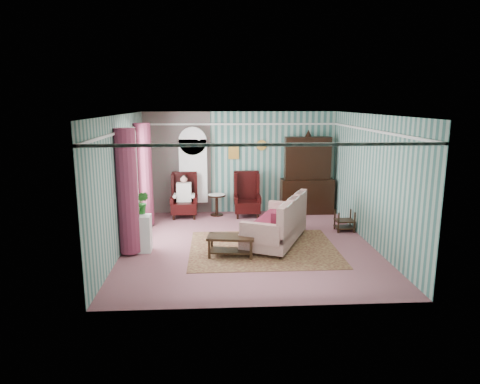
{
  "coord_description": "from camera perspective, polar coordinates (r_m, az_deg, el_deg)",
  "views": [
    {
      "loc": [
        -0.74,
        -9.19,
        3.16
      ],
      "look_at": [
        -0.16,
        0.6,
        1.09
      ],
      "focal_mm": 32.0,
      "sensor_mm": 36.0,
      "label": 1
    }
  ],
  "objects": [
    {
      "name": "seated_woman",
      "position": [
        11.95,
        -7.45,
        -0.62
      ],
      "size": [
        0.44,
        0.4,
        1.18
      ],
      "primitive_type": null,
      "color": "silver",
      "rests_on": "floor"
    },
    {
      "name": "round_side_table",
      "position": [
        12.13,
        -3.12,
        -1.75
      ],
      "size": [
        0.5,
        0.5,
        0.6
      ],
      "primitive_type": "cylinder",
      "color": "black",
      "rests_on": "floor"
    },
    {
      "name": "potted_plant_b",
      "position": [
        9.4,
        -12.88,
        -1.4
      ],
      "size": [
        0.32,
        0.29,
        0.5
      ],
      "primitive_type": "imported",
      "rotation": [
        0.0,
        0.0,
        -0.27
      ],
      "color": "#19521D",
      "rests_on": "plant_stand"
    },
    {
      "name": "wingback_left",
      "position": [
        11.94,
        -7.46,
        -0.45
      ],
      "size": [
        0.76,
        0.8,
        1.25
      ],
      "primitive_type": "cube",
      "color": "black",
      "rests_on": "floor"
    },
    {
      "name": "rug",
      "position": [
        9.49,
        3.11,
        -7.53
      ],
      "size": [
        3.2,
        2.6,
        0.01
      ],
      "primitive_type": "cube",
      "color": "#521B24",
      "rests_on": "floor"
    },
    {
      "name": "plant_stand",
      "position": [
        9.45,
        -13.42,
        -5.41
      ],
      "size": [
        0.55,
        0.35,
        0.8
      ],
      "primitive_type": "cube",
      "color": "white",
      "rests_on": "floor"
    },
    {
      "name": "sofa",
      "position": [
        9.75,
        4.7,
        -4.12
      ],
      "size": [
        1.82,
        2.41,
        0.95
      ],
      "primitive_type": "cube",
      "rotation": [
        0.0,
        0.0,
        1.15
      ],
      "color": "beige",
      "rests_on": "floor"
    },
    {
      "name": "wingback_right",
      "position": [
        11.94,
        0.95,
        -0.35
      ],
      "size": [
        0.76,
        0.8,
        1.25
      ],
      "primitive_type": "cube",
      "color": "black",
      "rests_on": "floor"
    },
    {
      "name": "nest_table",
      "position": [
        10.97,
        13.76,
        -3.72
      ],
      "size": [
        0.45,
        0.38,
        0.54
      ],
      "primitive_type": "cube",
      "color": "black",
      "rests_on": "floor"
    },
    {
      "name": "potted_plant_c",
      "position": [
        9.42,
        -13.83,
        -1.66
      ],
      "size": [
        0.29,
        0.29,
        0.42
      ],
      "primitive_type": "imported",
      "rotation": [
        0.0,
        0.0,
        0.32
      ],
      "color": "#1A551F",
      "rests_on": "plant_stand"
    },
    {
      "name": "floor",
      "position": [
        9.74,
        1.14,
        -7.02
      ],
      "size": [
        6.0,
        6.0,
        0.0
      ],
      "primitive_type": "plane",
      "color": "#98585D",
      "rests_on": "ground"
    },
    {
      "name": "coffee_table",
      "position": [
        8.98,
        -1.22,
        -7.2
      ],
      "size": [
        1.03,
        0.62,
        0.44
      ],
      "primitive_type": "cube",
      "rotation": [
        0.0,
        0.0,
        -0.13
      ],
      "color": "black",
      "rests_on": "floor"
    },
    {
      "name": "room_shell",
      "position": [
        9.43,
        -2.64,
        4.87
      ],
      "size": [
        5.53,
        6.02,
        2.91
      ],
      "color": "#3B6C63",
      "rests_on": "ground"
    },
    {
      "name": "dresser_hutch",
      "position": [
        12.36,
        8.99,
        2.54
      ],
      "size": [
        1.5,
        0.56,
        2.36
      ],
      "primitive_type": "cube",
      "color": "black",
      "rests_on": "floor"
    },
    {
      "name": "floral_armchair",
      "position": [
        10.3,
        5.61,
        -3.12
      ],
      "size": [
        1.13,
        1.08,
        1.0
      ],
      "primitive_type": "cube",
      "rotation": [
        0.0,
        0.0,
        1.02
      ],
      "color": "beige",
      "rests_on": "floor"
    },
    {
      "name": "bookcase",
      "position": [
        12.21,
        -6.22,
        2.22
      ],
      "size": [
        0.8,
        0.28,
        2.24
      ],
      "primitive_type": "cube",
      "color": "silver",
      "rests_on": "floor"
    },
    {
      "name": "potted_plant_a",
      "position": [
        9.24,
        -13.86,
        -1.83
      ],
      "size": [
        0.49,
        0.46,
        0.44
      ],
      "primitive_type": "imported",
      "rotation": [
        0.0,
        0.0,
        0.34
      ],
      "color": "#1C591F",
      "rests_on": "plant_stand"
    }
  ]
}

